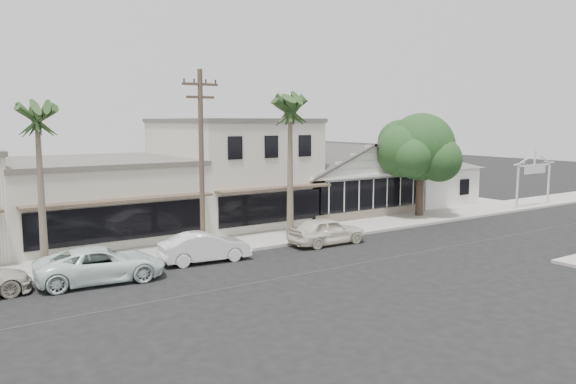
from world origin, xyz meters
TOP-DOWN VIEW (x-y plane):
  - ground at (0.00, 0.00)m, footprint 140.00×140.00m
  - sidewalk_north at (-8.00, 6.75)m, footprint 90.00×3.50m
  - corner_shop at (5.00, 12.47)m, footprint 10.40×8.60m
  - side_cottage at (13.20, 11.50)m, footprint 6.00×6.00m
  - arch_sign at (18.40, 5.30)m, footprint 4.12×0.12m
  - row_building_near at (-3.00, 13.50)m, footprint 8.00×10.00m
  - row_building_midnear at (-12.00, 13.50)m, footprint 10.00×10.00m
  - utility_pole at (-9.00, 5.20)m, footprint 1.80×0.24m
  - car_0 at (-2.23, 4.12)m, footprint 4.37×1.84m
  - car_1 at (-9.30, 4.34)m, footprint 4.37×1.92m
  - car_2 at (-14.30, 3.74)m, footprint 5.38×2.90m
  - shade_tree at (8.25, 7.55)m, footprint 6.43×5.82m
  - palm_east at (-3.42, 5.90)m, footprint 2.99×2.99m
  - palm_mid at (-16.08, 5.81)m, footprint 3.05×3.05m

SIDE VIEW (x-z plane):
  - ground at x=0.00m, z-range 0.00..0.00m
  - sidewalk_north at x=-8.00m, z-range 0.00..0.15m
  - car_1 at x=-9.30m, z-range 0.00..1.40m
  - car_2 at x=-14.30m, z-range 0.00..1.43m
  - car_0 at x=-2.23m, z-range 0.00..1.48m
  - side_cottage at x=13.20m, z-range 0.00..3.00m
  - row_building_midnear at x=-12.00m, z-range 0.00..4.20m
  - corner_shop at x=5.00m, z-range 0.07..5.17m
  - arch_sign at x=18.40m, z-range 1.18..5.13m
  - row_building_near at x=-3.00m, z-range 0.00..6.50m
  - shade_tree at x=8.25m, z-range 1.13..8.27m
  - utility_pole at x=-9.00m, z-range 0.29..9.29m
  - palm_mid at x=-16.08m, z-range 2.77..10.53m
  - palm_east at x=-3.42m, z-range 3.00..11.46m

